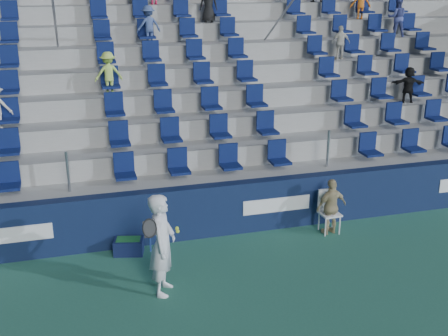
% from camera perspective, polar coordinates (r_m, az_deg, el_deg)
% --- Properties ---
extents(ground, '(70.00, 70.00, 0.00)m').
position_cam_1_polar(ground, '(10.20, 3.28, -14.27)').
color(ground, '#2D6A54').
rests_on(ground, ground).
extents(sponsor_wall, '(24.00, 0.32, 1.20)m').
position_cam_1_polar(sponsor_wall, '(12.57, -1.30, -4.31)').
color(sponsor_wall, '#111D3E').
rests_on(sponsor_wall, ground).
extents(grandstand, '(24.00, 8.17, 6.63)m').
position_cam_1_polar(grandstand, '(16.87, -5.72, 7.24)').
color(grandstand, '#9C9D98').
rests_on(grandstand, ground).
extents(tennis_player, '(0.75, 0.83, 1.95)m').
position_cam_1_polar(tennis_player, '(10.29, -6.28, -7.73)').
color(tennis_player, silver).
rests_on(tennis_player, ground).
extents(line_judge_chair, '(0.46, 0.47, 0.99)m').
position_cam_1_polar(line_judge_chair, '(13.01, 10.53, -3.97)').
color(line_judge_chair, white).
rests_on(line_judge_chair, ground).
extents(line_judge, '(0.81, 0.44, 1.31)m').
position_cam_1_polar(line_judge, '(12.85, 10.85, -3.87)').
color(line_judge, tan).
rests_on(line_judge, ground).
extents(ball_bin, '(0.68, 0.53, 0.34)m').
position_cam_1_polar(ball_bin, '(12.10, -9.66, -7.76)').
color(ball_bin, '#10183C').
rests_on(ball_bin, ground).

